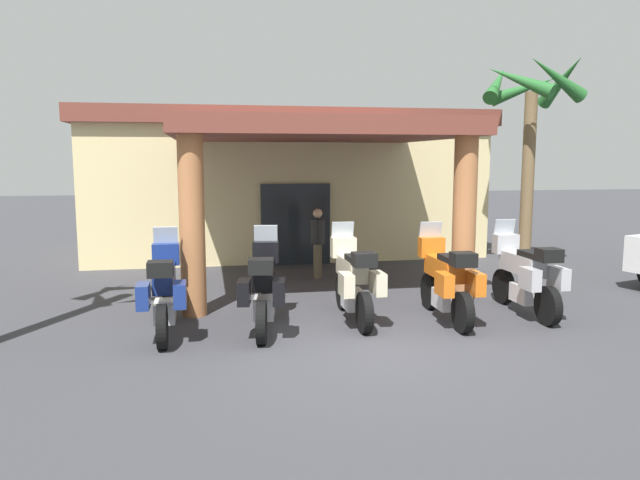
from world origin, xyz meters
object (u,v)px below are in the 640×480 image
Objects in this scene: motorcycle_cream at (353,280)px; palm_tree_near_portico at (530,110)px; motorcycle_blue at (164,291)px; motel_building at (282,180)px; motorcycle_black at (264,287)px; motorcycle_silver at (526,275)px; pedestrian at (318,238)px; motorcycle_orange at (446,280)px.

palm_tree_near_portico is (5.39, 3.88, 3.21)m from motorcycle_cream.
motorcycle_blue is 1.00× the size of motorcycle_cream.
palm_tree_near_portico is (5.47, -4.41, 1.81)m from motel_building.
palm_tree_near_portico is at bearing -53.48° from motorcycle_cream.
motorcycle_black is 1.00× the size of motorcycle_silver.
motel_building reaches higher than pedestrian.
motorcycle_blue and motorcycle_orange have the same top height.
pedestrian is (0.11, 3.73, 0.22)m from motorcycle_cream.
motorcycle_cream and motorcycle_orange have the same top height.
motorcycle_blue is at bearing 91.38° from motorcycle_silver.
motorcycle_silver is at bearing -92.29° from motorcycle_cream.
motorcycle_silver is at bearing -82.98° from motorcycle_orange.
motorcycle_black reaches higher than pedestrian.
pedestrian is (-2.98, 3.89, 0.22)m from motorcycle_silver.
motorcycle_silver is at bearing -79.88° from motorcycle_black.
motel_building is at bearing 141.14° from palm_tree_near_portico.
motorcycle_blue is 1.00× the size of motorcycle_black.
motorcycle_cream is (0.08, -8.29, -1.39)m from motel_building.
motorcycle_black is 0.42× the size of palm_tree_near_portico.
motel_building is at bearing 1.33° from motorcycle_cream.
pedestrian is 0.31× the size of palm_tree_near_portico.
motorcycle_blue is 6.18m from motorcycle_silver.
motel_building is 5.07× the size of motorcycle_silver.
motorcycle_blue reaches higher than pedestrian.
motel_building is 4.71m from pedestrian.
motorcycle_black and motorcycle_cream have the same top height.
motel_building is at bearing 13.04° from motorcycle_orange.
motorcycle_blue is 1.38× the size of pedestrian.
motorcycle_orange is at bearing -41.32° from pedestrian.
motorcycle_silver is 0.42× the size of palm_tree_near_portico.
motel_building reaches higher than motorcycle_silver.
motorcycle_black is 1.00× the size of motorcycle_orange.
motorcycle_orange reaches higher than pedestrian.
pedestrian is at bearing -13.63° from motorcycle_black.
palm_tree_near_portico reaches higher than pedestrian.
motorcycle_cream is (1.54, 0.27, 0.00)m from motorcycle_black.
motorcycle_blue is at bearing -100.11° from pedestrian.
motorcycle_black is 4.33m from pedestrian.
motel_building is at bearing -0.86° from motorcycle_black.
motel_building is 5.07× the size of motorcycle_blue.
pedestrian is at bearing 38.48° from motorcycle_silver.
motorcycle_black is 1.37× the size of pedestrian.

